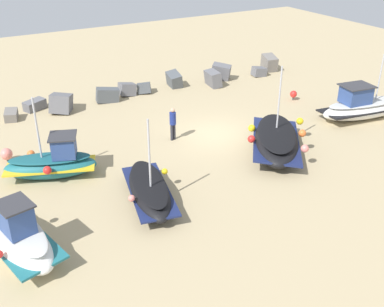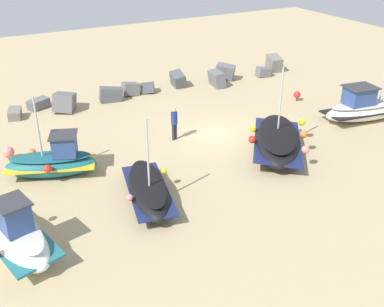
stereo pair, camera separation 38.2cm
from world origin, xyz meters
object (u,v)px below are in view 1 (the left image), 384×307
object	(u,v)px
fishing_boat_1	(17,236)
person_walking	(173,122)
mooring_buoy_0	(293,94)
fishing_boat_3	(363,107)
fishing_boat_4	(149,190)
fishing_boat_0	(276,140)
mooring_buoy_1	(6,154)
fishing_boat_2	(52,163)

from	to	relation	value
fishing_boat_1	person_walking	size ratio (longest dim) A/B	2.75
mooring_buoy_0	fishing_boat_3	bearing A→B (deg)	-69.97
fishing_boat_1	fishing_boat_4	size ratio (longest dim) A/B	1.02
fishing_boat_4	person_walking	distance (m)	5.75
fishing_boat_0	mooring_buoy_1	size ratio (longest dim) A/B	8.35
fishing_boat_1	mooring_buoy_0	size ratio (longest dim) A/B	7.65
fishing_boat_0	fishing_boat_1	xyz separation A→B (m)	(-12.16, -1.69, 0.06)
person_walking	mooring_buoy_1	size ratio (longest dim) A/B	2.61
fishing_boat_0	person_walking	world-z (taller)	fishing_boat_0
mooring_buoy_1	fishing_boat_0	bearing A→B (deg)	-24.93
mooring_buoy_0	fishing_boat_0	bearing A→B (deg)	-136.94
fishing_boat_3	mooring_buoy_0	size ratio (longest dim) A/B	9.07
fishing_boat_1	mooring_buoy_1	xyz separation A→B (m)	(0.87, 6.94, -0.28)
fishing_boat_0	fishing_boat_2	xyz separation A→B (m)	(-9.82, 2.82, 0.05)
fishing_boat_0	mooring_buoy_1	distance (m)	12.46
fishing_boat_2	mooring_buoy_1	world-z (taller)	fishing_boat_2
fishing_boat_4	mooring_buoy_0	distance (m)	13.77
fishing_boat_4	fishing_boat_0	bearing A→B (deg)	-69.01
fishing_boat_1	mooring_buoy_1	size ratio (longest dim) A/B	7.17
fishing_boat_2	mooring_buoy_0	world-z (taller)	fishing_boat_2
fishing_boat_1	fishing_boat_4	world-z (taller)	fishing_boat_4
fishing_boat_4	mooring_buoy_1	size ratio (longest dim) A/B	7.05
fishing_boat_3	person_walking	xyz separation A→B (m)	(-10.44, 2.63, 0.31)
fishing_boat_2	fishing_boat_4	xyz separation A→B (m)	(2.76, -3.83, -0.16)
person_walking	mooring_buoy_1	distance (m)	7.87
fishing_boat_1	mooring_buoy_0	distance (m)	18.74
fishing_boat_3	person_walking	bearing A→B (deg)	-6.15
fishing_boat_3	mooring_buoy_1	bearing A→B (deg)	-5.36
fishing_boat_3	mooring_buoy_1	size ratio (longest dim) A/B	8.50
fishing_boat_0	mooring_buoy_0	size ratio (longest dim) A/B	8.91
fishing_boat_0	fishing_boat_4	world-z (taller)	fishing_boat_0
fishing_boat_0	mooring_buoy_0	world-z (taller)	fishing_boat_0
fishing_boat_0	mooring_buoy_1	xyz separation A→B (m)	(-11.30, 5.25, -0.22)
fishing_boat_2	person_walking	xyz separation A→B (m)	(6.19, 0.76, 0.33)
fishing_boat_2	mooring_buoy_1	bearing A→B (deg)	142.11
fishing_boat_4	person_walking	bearing A→B (deg)	-23.93
fishing_boat_2	fishing_boat_3	size ratio (longest dim) A/B	0.75
fishing_boat_3	mooring_buoy_1	distance (m)	18.62
fishing_boat_2	mooring_buoy_1	distance (m)	2.86
fishing_boat_3	fishing_boat_4	bearing A→B (deg)	16.01
fishing_boat_3	fishing_boat_1	bearing A→B (deg)	15.91
fishing_boat_2	mooring_buoy_1	size ratio (longest dim) A/B	6.41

